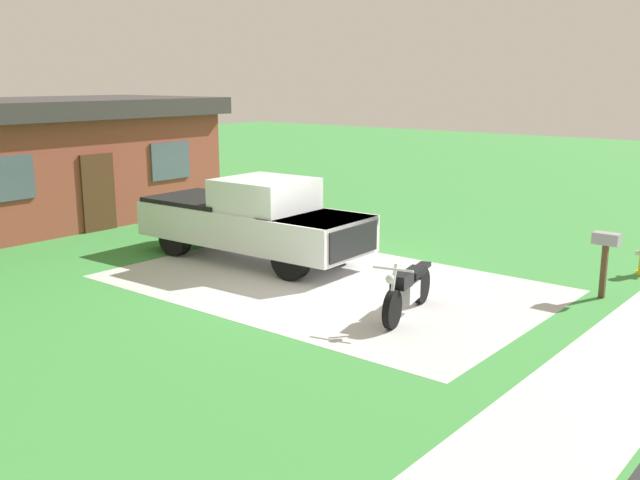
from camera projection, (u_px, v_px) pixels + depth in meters
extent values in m
plane|color=#3A853C|center=(327.00, 283.00, 14.66)|extent=(80.00, 80.00, 0.00)
cube|color=#B5B5B5|center=(327.00, 283.00, 14.66)|extent=(5.68, 8.69, 0.01)
cube|color=beige|center=(635.00, 352.00, 10.97)|extent=(36.00, 1.80, 0.01)
cylinder|color=black|center=(392.00, 309.00, 11.96)|extent=(0.67, 0.27, 0.66)
cylinder|color=black|center=(422.00, 286.00, 13.32)|extent=(0.67, 0.27, 0.66)
cube|color=silver|center=(408.00, 292.00, 12.65)|extent=(0.60, 0.38, 0.32)
cube|color=black|center=(402.00, 280.00, 12.27)|extent=(0.57, 0.37, 0.24)
cube|color=black|center=(414.00, 272.00, 12.85)|extent=(0.65, 0.41, 0.12)
cube|color=black|center=(422.00, 266.00, 13.24)|extent=(0.51, 0.30, 0.08)
cylinder|color=silver|center=(393.00, 288.00, 11.88)|extent=(0.34, 0.13, 0.77)
cylinder|color=silver|center=(393.00, 269.00, 11.81)|extent=(0.20, 0.69, 0.04)
sphere|color=silver|center=(390.00, 279.00, 11.74)|extent=(0.16, 0.16, 0.16)
cylinder|color=black|center=(337.00, 246.00, 16.13)|extent=(0.33, 0.85, 0.84)
cylinder|color=black|center=(291.00, 260.00, 14.85)|extent=(0.33, 0.85, 0.84)
cylinder|color=black|center=(224.00, 227.00, 18.18)|extent=(0.33, 0.85, 0.84)
cylinder|color=black|center=(175.00, 238.00, 16.90)|extent=(0.33, 0.85, 0.84)
cube|color=silver|center=(252.00, 225.00, 16.46)|extent=(2.20, 5.67, 0.80)
cube|color=silver|center=(317.00, 222.00, 15.31)|extent=(1.97, 1.97, 0.20)
cube|color=silver|center=(265.00, 194.00, 16.06)|extent=(1.87, 1.96, 0.70)
cube|color=#3F4C56|center=(293.00, 202.00, 15.62)|extent=(1.70, 0.22, 0.60)
cube|color=black|center=(204.00, 207.00, 17.32)|extent=(1.99, 2.47, 0.50)
cube|color=black|center=(353.00, 241.00, 14.83)|extent=(1.70, 0.16, 0.64)
cylinder|color=silver|center=(639.00, 253.00, 15.32)|extent=(0.10, 0.12, 0.10)
cube|color=#4C3823|center=(604.00, 270.00, 13.59)|extent=(0.10, 0.10, 1.10)
cube|color=gray|center=(606.00, 239.00, 13.46)|extent=(0.26, 0.48, 0.22)
cube|color=brown|center=(46.00, 169.00, 20.98)|extent=(9.00, 5.00, 3.00)
cube|color=#383333|center=(41.00, 108.00, 20.59)|extent=(9.60, 5.60, 0.50)
cube|color=#4C2D19|center=(98.00, 193.00, 19.52)|extent=(1.00, 0.08, 2.10)
cube|color=#4C5966|center=(7.00, 179.00, 17.47)|extent=(1.40, 0.06, 1.10)
cube|color=#4C5966|center=(170.00, 161.00, 21.29)|extent=(1.40, 0.06, 1.10)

